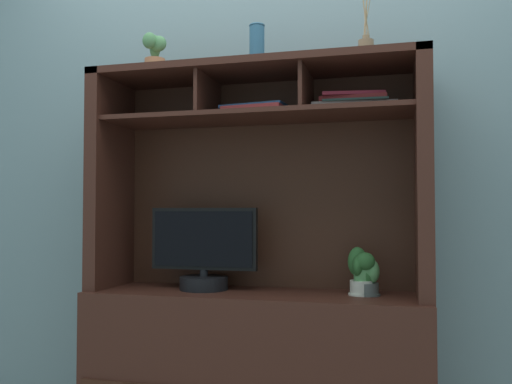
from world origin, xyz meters
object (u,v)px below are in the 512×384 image
object	(u,v)px
media_console	(256,319)
magazine_stack_left	(257,111)
potted_succulent	(155,54)
magazine_stack_centre	(354,104)
diffuser_bottle	(366,49)
ceramic_vase	(257,46)
potted_orchid	(367,275)
tv_monitor	(204,255)
potted_fern	(362,273)

from	to	relation	value
media_console	magazine_stack_left	distance (m)	0.89
magazine_stack_left	potted_succulent	size ratio (longest dim) A/B	1.92
media_console	magazine_stack_centre	distance (m)	1.00
magazine_stack_left	diffuser_bottle	distance (m)	0.52
magazine_stack_left	magazine_stack_centre	xyz separation A→B (m)	(0.41, 0.02, 0.02)
potted_succulent	ceramic_vase	xyz separation A→B (m)	(0.47, 0.03, 0.01)
potted_orchid	ceramic_vase	world-z (taller)	ceramic_vase
media_console	tv_monitor	distance (m)	0.36
media_console	potted_succulent	bearing A→B (deg)	-177.18
diffuser_bottle	potted_succulent	size ratio (longest dim) A/B	1.40
magazine_stack_centre	potted_succulent	size ratio (longest dim) A/B	1.97
media_console	magazine_stack_centre	bearing A→B (deg)	4.02
tv_monitor	diffuser_bottle	size ratio (longest dim) A/B	1.88
diffuser_bottle	potted_succulent	bearing A→B (deg)	-178.10
potted_orchid	diffuser_bottle	bearing A→B (deg)	-12.70
potted_succulent	potted_fern	bearing A→B (deg)	1.90
potted_fern	ceramic_vase	bearing A→B (deg)	179.85
potted_orchid	potted_succulent	distance (m)	1.34
tv_monitor	diffuser_bottle	bearing A→B (deg)	1.57
media_console	ceramic_vase	size ratio (longest dim) A/B	8.23
media_console	tv_monitor	world-z (taller)	media_console
ceramic_vase	tv_monitor	bearing A→B (deg)	-175.22
tv_monitor	diffuser_bottle	xyz separation A→B (m)	(0.70, 0.02, 0.86)
magazine_stack_centre	potted_succulent	xyz separation A→B (m)	(-0.88, -0.05, 0.26)
potted_orchid	magazine_stack_left	bearing A→B (deg)	-179.73
tv_monitor	magazine_stack_left	xyz separation A→B (m)	(0.23, 0.02, 0.62)
potted_orchid	potted_succulent	size ratio (longest dim) A/B	0.93
media_console	tv_monitor	size ratio (longest dim) A/B	3.26
potted_fern	magazine_stack_left	xyz separation A→B (m)	(-0.44, -0.00, 0.68)
tv_monitor	potted_fern	world-z (taller)	tv_monitor
magazine_stack_left	magazine_stack_centre	distance (m)	0.41
ceramic_vase	magazine_stack_left	bearing A→B (deg)	-90.24
magazine_stack_centre	diffuser_bottle	bearing A→B (deg)	-21.87
magazine_stack_left	potted_succulent	distance (m)	0.54
tv_monitor	magazine_stack_left	bearing A→B (deg)	4.35
potted_succulent	media_console	bearing A→B (deg)	2.82
potted_fern	magazine_stack_centre	size ratio (longest dim) A/B	0.55
potted_fern	potted_succulent	size ratio (longest dim) A/B	1.08
media_console	potted_fern	size ratio (longest dim) A/B	7.99
tv_monitor	magazine_stack_centre	size ratio (longest dim) A/B	1.34
magazine_stack_centre	diffuser_bottle	world-z (taller)	diffuser_bottle
magazine_stack_centre	ceramic_vase	bearing A→B (deg)	-177.13
potted_orchid	diffuser_bottle	size ratio (longest dim) A/B	0.66
magazine_stack_left	diffuser_bottle	xyz separation A→B (m)	(0.46, 0.00, 0.24)
magazine_stack_centre	magazine_stack_left	bearing A→B (deg)	-176.89
magazine_stack_centre	ceramic_vase	xyz separation A→B (m)	(-0.41, -0.02, 0.27)
potted_fern	ceramic_vase	xyz separation A→B (m)	(-0.44, 0.00, 0.97)
tv_monitor	potted_fern	xyz separation A→B (m)	(0.67, 0.02, -0.06)
tv_monitor	magazine_stack_centre	distance (m)	0.91
diffuser_bottle	ceramic_vase	bearing A→B (deg)	179.95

